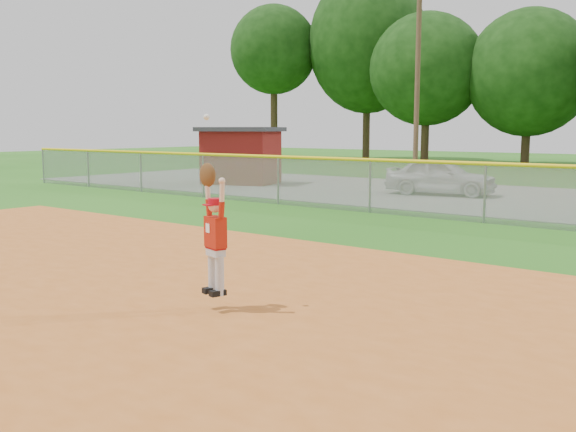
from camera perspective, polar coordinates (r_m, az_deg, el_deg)
name	(u,v)px	position (r m, az deg, el deg)	size (l,w,h in m)	color
ground	(195,311)	(8.54, -8.23, -8.32)	(120.00, 120.00, 0.00)	#256116
parking_strip	(553,202)	(22.58, 22.49, 1.19)	(44.00, 10.00, 0.03)	slate
car_white_a	(441,176)	(23.52, 13.43, 3.44)	(1.55, 3.85, 1.31)	silver
utility_shed	(241,155)	(27.76, -4.19, 5.41)	(3.89, 3.42, 2.45)	#63110E
outfield_fence	(485,188)	(16.82, 17.12, 2.36)	(40.06, 0.10, 1.55)	gray
ballplayer	(214,230)	(8.21, -6.58, -1.22)	(0.55, 0.32, 2.29)	silver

